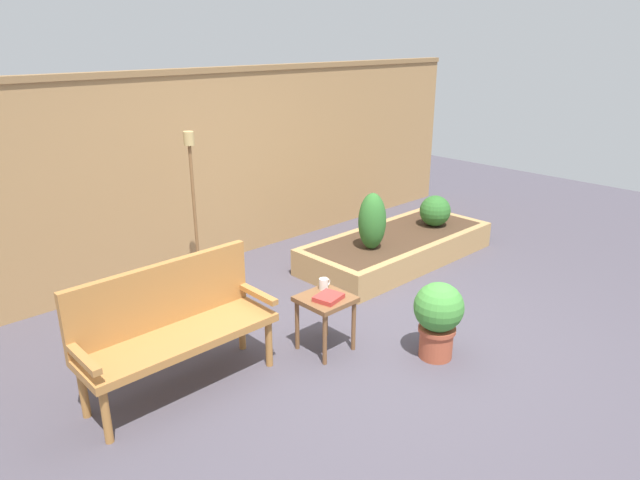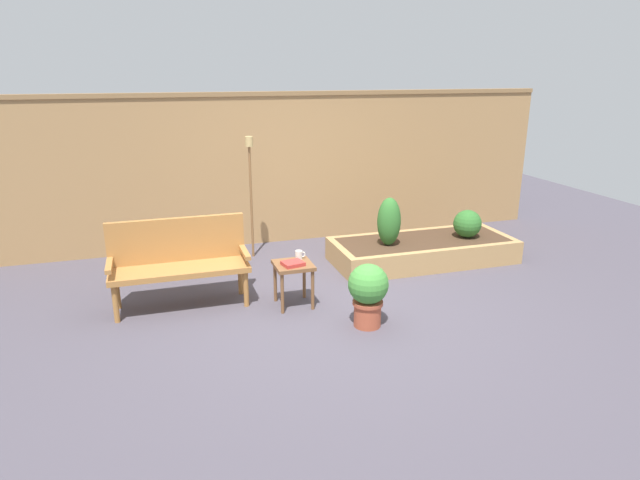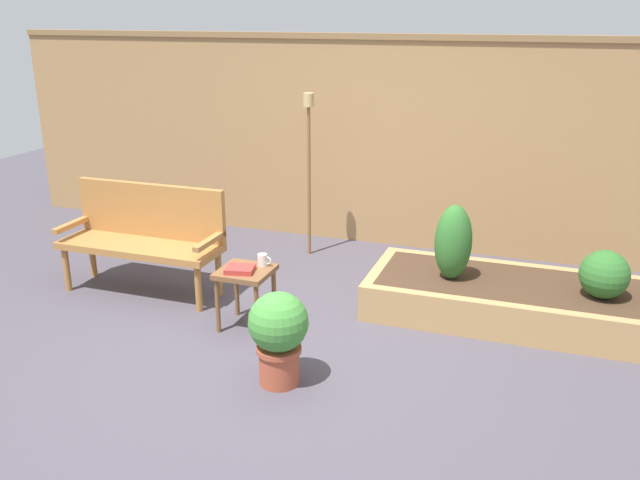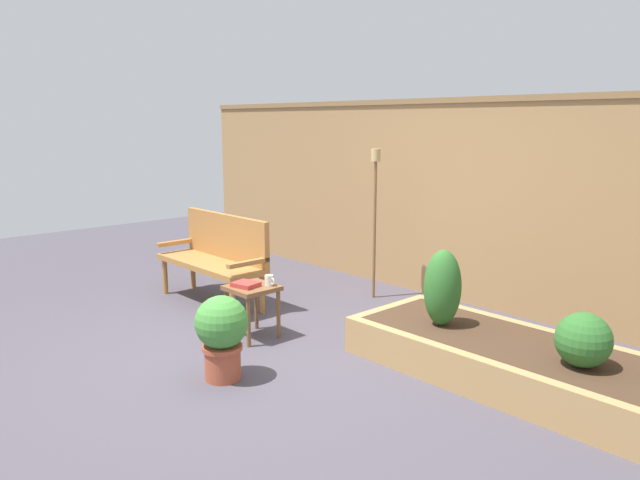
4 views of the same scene
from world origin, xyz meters
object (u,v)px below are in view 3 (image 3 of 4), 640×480
(cup_on_table, at_px, (263,260))
(shrub_far_corner, at_px, (604,274))
(garden_bench, at_px, (145,231))
(book_on_table, at_px, (240,269))
(tiki_torch, at_px, (309,145))
(potted_boxwood, at_px, (278,332))
(shrub_near_bench, at_px, (453,242))
(side_table, at_px, (246,279))

(cup_on_table, relative_size, shrub_far_corner, 0.31)
(garden_bench, relative_size, book_on_table, 6.76)
(shrub_far_corner, distance_m, tiki_torch, 2.95)
(cup_on_table, relative_size, tiki_torch, 0.07)
(shrub_far_corner, xyz_separation_m, tiki_torch, (-2.72, 0.94, 0.64))
(potted_boxwood, xyz_separation_m, shrub_near_bench, (0.89, 1.50, 0.24))
(garden_bench, height_order, shrub_near_bench, garden_bench)
(cup_on_table, xyz_separation_m, book_on_table, (-0.11, -0.17, -0.03))
(cup_on_table, relative_size, potted_boxwood, 0.18)
(side_table, relative_size, tiki_torch, 0.29)
(potted_boxwood, bearing_deg, shrub_far_corner, 36.48)
(tiki_torch, bearing_deg, garden_bench, -127.83)
(book_on_table, xyz_separation_m, tiki_torch, (-0.10, 1.79, 0.62))
(side_table, distance_m, shrub_near_bench, 1.68)
(shrub_far_corner, bearing_deg, tiki_torch, 161.03)
(book_on_table, bearing_deg, side_table, 59.90)
(potted_boxwood, bearing_deg, cup_on_table, 120.02)
(shrub_near_bench, bearing_deg, potted_boxwood, -120.64)
(shrub_far_corner, bearing_deg, side_table, -162.92)
(side_table, height_order, book_on_table, book_on_table)
(shrub_near_bench, bearing_deg, shrub_far_corner, 0.00)
(garden_bench, distance_m, shrub_near_bench, 2.65)
(cup_on_table, distance_m, potted_boxwood, 0.96)
(shrub_near_bench, bearing_deg, book_on_table, -150.02)
(cup_on_table, height_order, shrub_near_bench, shrub_near_bench)
(shrub_far_corner, bearing_deg, book_on_table, -161.96)
(garden_bench, xyz_separation_m, book_on_table, (1.14, -0.45, -0.05))
(garden_bench, xyz_separation_m, cup_on_table, (1.25, -0.28, -0.02))
(tiki_torch, bearing_deg, book_on_table, -86.76)
(side_table, xyz_separation_m, tiki_torch, (-0.12, 1.74, 0.73))
(garden_bench, relative_size, cup_on_table, 12.62)
(book_on_table, relative_size, shrub_far_corner, 0.57)
(side_table, bearing_deg, garden_bench, 160.86)
(shrub_far_corner, bearing_deg, garden_bench, -173.94)
(shrub_far_corner, bearing_deg, cup_on_table, -164.81)
(garden_bench, height_order, tiki_torch, tiki_torch)
(book_on_table, height_order, shrub_far_corner, shrub_far_corner)
(tiki_torch, bearing_deg, shrub_far_corner, -18.97)
(book_on_table, xyz_separation_m, potted_boxwood, (0.59, -0.65, -0.13))
(tiki_torch, bearing_deg, cup_on_table, -82.40)
(cup_on_table, distance_m, tiki_torch, 1.74)
(side_table, distance_m, potted_boxwood, 0.91)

